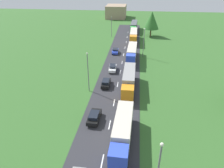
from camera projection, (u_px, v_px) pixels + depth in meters
road at (115, 99)px, 41.81m from camera, size 10.00×140.00×0.06m
lane_marking_centre at (112, 112)px, 37.94m from camera, size 0.16×120.17×0.01m
truck_lead at (122, 131)px, 30.34m from camera, size 2.80×11.82×3.62m
truck_second at (129, 80)px, 44.81m from camera, size 2.52×12.40×3.77m
truck_third at (132, 53)px, 60.16m from camera, size 2.76×13.14×3.65m
truck_fourth at (134, 36)px, 77.21m from camera, size 2.54×13.95×3.60m
truck_fifth at (134, 26)px, 91.49m from camera, size 2.80×14.54×3.56m
car_second at (94, 117)px, 35.37m from camera, size 1.96×4.36×1.53m
car_third at (106, 83)px, 46.51m from camera, size 1.84×4.41×1.52m
car_fourth at (113, 68)px, 53.76m from camera, size 1.95×4.25×1.54m
car_fifth at (115, 51)px, 65.82m from camera, size 2.00×4.00×1.50m
lamppost_second at (88, 70)px, 42.75m from camera, size 0.36×0.36×8.65m
lamppost_third at (144, 41)px, 61.13m from camera, size 0.36×0.36×8.76m
lamppost_fourth at (112, 25)px, 82.25m from camera, size 0.36×0.36×7.85m
tree_oak at (152, 20)px, 81.75m from camera, size 6.05×6.05×9.66m
distant_building at (116, 11)px, 119.46m from camera, size 11.02×13.69×6.84m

